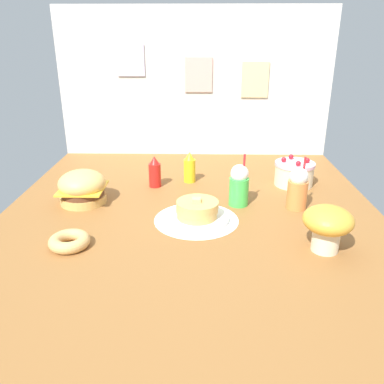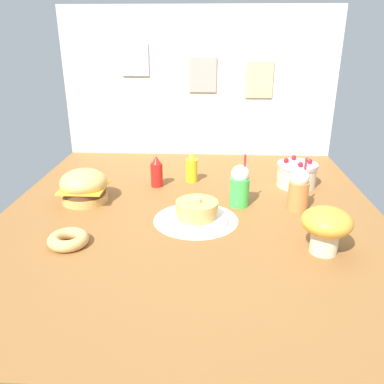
% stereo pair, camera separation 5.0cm
% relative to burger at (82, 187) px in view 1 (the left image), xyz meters
% --- Properties ---
extents(ground_plane, '(1.94, 2.16, 0.02)m').
position_rel_burger_xyz_m(ground_plane, '(0.59, -0.13, -0.10)').
color(ground_plane, brown).
extents(back_wall, '(1.94, 0.04, 1.04)m').
position_rel_burger_xyz_m(back_wall, '(0.59, 0.95, 0.43)').
color(back_wall, beige).
rests_on(back_wall, ground_plane).
extents(doily_mat, '(0.42, 0.42, 0.00)m').
position_rel_burger_xyz_m(doily_mat, '(0.61, -0.21, -0.08)').
color(doily_mat, white).
rests_on(doily_mat, ground_plane).
extents(burger, '(0.25, 0.25, 0.18)m').
position_rel_burger_xyz_m(burger, '(0.00, 0.00, 0.00)').
color(burger, '#DBA859').
rests_on(burger, ground_plane).
extents(pancake_stack, '(0.32, 0.32, 0.11)m').
position_rel_burger_xyz_m(pancake_stack, '(0.62, -0.21, -0.04)').
color(pancake_stack, white).
rests_on(pancake_stack, doily_mat).
extents(layer_cake, '(0.24, 0.24, 0.17)m').
position_rel_burger_xyz_m(layer_cake, '(1.19, 0.29, -0.01)').
color(layer_cake, beige).
rests_on(layer_cake, ground_plane).
extents(ketchup_bottle, '(0.07, 0.07, 0.19)m').
position_rel_burger_xyz_m(ketchup_bottle, '(0.36, 0.25, 0.00)').
color(ketchup_bottle, red).
rests_on(ketchup_bottle, ground_plane).
extents(mustard_bottle, '(0.07, 0.07, 0.19)m').
position_rel_burger_xyz_m(mustard_bottle, '(0.57, 0.34, 0.00)').
color(mustard_bottle, yellow).
rests_on(mustard_bottle, ground_plane).
extents(cream_soda_cup, '(0.10, 0.10, 0.28)m').
position_rel_burger_xyz_m(cream_soda_cup, '(0.84, -0.01, 0.03)').
color(cream_soda_cup, green).
rests_on(cream_soda_cup, ground_plane).
extents(orange_float_cup, '(0.10, 0.10, 0.28)m').
position_rel_burger_xyz_m(orange_float_cup, '(1.13, -0.05, 0.03)').
color(orange_float_cup, orange).
rests_on(orange_float_cup, ground_plane).
extents(donut_pink_glaze, '(0.18, 0.18, 0.05)m').
position_rel_burger_xyz_m(donut_pink_glaze, '(0.07, -0.48, -0.06)').
color(donut_pink_glaze, tan).
rests_on(donut_pink_glaze, ground_plane).
extents(mushroom_stool, '(0.21, 0.21, 0.20)m').
position_rel_burger_xyz_m(mushroom_stool, '(1.16, -0.48, 0.04)').
color(mushroom_stool, beige).
rests_on(mushroom_stool, ground_plane).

